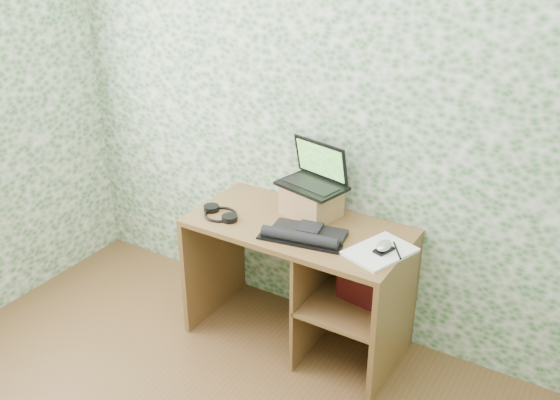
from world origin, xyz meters
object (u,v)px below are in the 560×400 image
Objects in this scene: riser at (311,201)px; notepad at (380,252)px; laptop at (315,175)px; keyboard at (305,234)px; desk at (313,269)px.

riser is 0.84× the size of notepad.
keyboard is (0.10, -0.29, -0.20)m from laptop.
laptop is at bearing 175.09° from notepad.
desk is 4.27× the size of riser.
desk is 0.50m from notepad.
notepad is at bearing -10.04° from desk.
laptop is (0.00, 0.04, 0.14)m from riser.
desk is at bearing -170.22° from notepad.
laptop reaches higher than keyboard.
riser is 0.70× the size of laptop.
riser reaches higher than keyboard.
keyboard is at bearing -68.31° from riser.
laptop is 1.20× the size of notepad.
desk is 0.32m from keyboard.
notepad is (0.49, -0.19, -0.08)m from riser.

